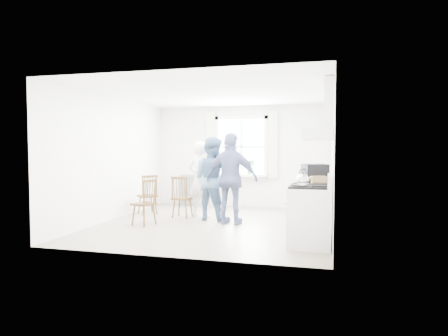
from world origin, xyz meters
TOP-DOWN VIEW (x-y plane):
  - room_shell at (0.00, 0.00)m, footprint 4.62×5.12m
  - window_assembly at (0.00, 2.45)m, footprint 1.88×0.24m
  - range_hood at (2.07, -1.35)m, footprint 0.45×0.76m
  - shelf_unit at (-1.40, 2.33)m, footprint 0.40×0.30m
  - gas_stove at (1.91, -1.35)m, footprint 0.68×0.76m
  - kettle at (1.81, -1.54)m, footprint 0.19×0.19m
  - low_cabinet at (1.98, -0.65)m, footprint 0.50×0.55m
  - stereo_stack at (1.95, -0.58)m, footprint 0.49×0.47m
  - cardboard_box at (2.02, -0.78)m, footprint 0.28×0.24m
  - windsor_chair_a at (-1.77, 0.68)m, footprint 0.54×0.53m
  - windsor_chair_b at (-0.91, 0.45)m, footprint 0.41×0.40m
  - windsor_chair_c at (-1.24, -0.49)m, footprint 0.48×0.48m
  - person_left at (-0.52, 0.65)m, footprint 0.73×0.73m
  - person_mid at (-0.20, 0.43)m, footprint 1.06×1.06m
  - person_right at (0.32, 0.05)m, footprint 1.18×1.18m
  - potted_plant at (0.26, 2.36)m, footprint 0.23×0.23m

SIDE VIEW (x-z plane):
  - shelf_unit at x=-1.40m, z-range 0.00..0.80m
  - low_cabinet at x=1.98m, z-range 0.00..0.90m
  - gas_stove at x=1.91m, z-range -0.08..1.04m
  - windsor_chair_b at x=-0.91m, z-range 0.10..1.01m
  - windsor_chair_a at x=-1.77m, z-range 0.10..1.01m
  - windsor_chair_c at x=-1.24m, z-range 0.10..1.02m
  - person_left at x=-0.52m, z-range 0.00..1.67m
  - person_mid at x=-0.20m, z-range 0.00..1.75m
  - person_right at x=0.32m, z-range 0.00..1.82m
  - cardboard_box at x=2.02m, z-range 0.90..1.06m
  - potted_plant at x=0.26m, z-range 0.85..1.21m
  - kettle at x=1.81m, z-range 0.91..1.17m
  - stereo_stack at x=1.95m, z-range 0.90..1.25m
  - room_shell at x=0.00m, z-range -0.02..2.62m
  - window_assembly at x=0.00m, z-range 0.61..2.31m
  - range_hood at x=2.07m, z-range 1.43..2.37m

